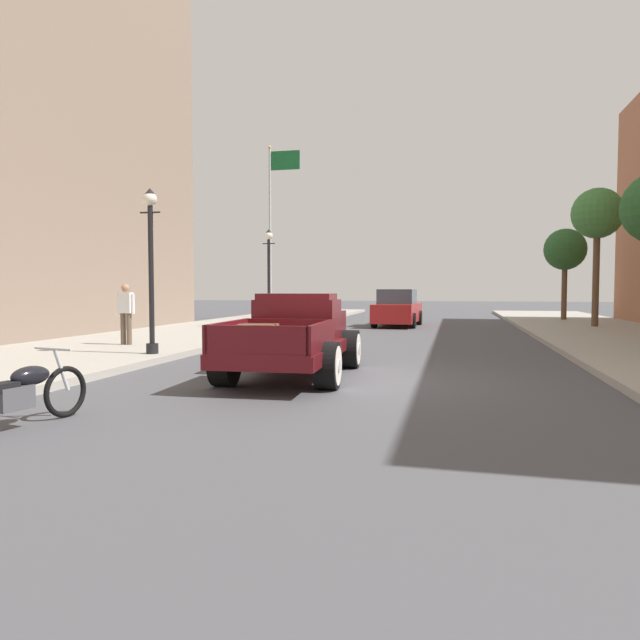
{
  "coord_description": "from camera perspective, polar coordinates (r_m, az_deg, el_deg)",
  "views": [
    {
      "loc": [
        1.85,
        -10.48,
        1.67
      ],
      "look_at": [
        -0.95,
        1.74,
        1.0
      ],
      "focal_mm": 32.8,
      "sensor_mm": 36.0,
      "label": 1
    }
  ],
  "objects": [
    {
      "name": "ground_plane",
      "position": [
        10.77,
        2.88,
        -5.86
      ],
      "size": [
        140.0,
        140.0,
        0.0
      ],
      "primitive_type": "plane",
      "color": "#47474C"
    },
    {
      "name": "sidewalk_left",
      "position": [
        13.97,
        -27.92,
        -3.85
      ],
      "size": [
        5.5,
        64.0,
        0.15
      ],
      "primitive_type": "cube",
      "color": "#9E998E",
      "rests_on": "ground"
    },
    {
      "name": "hotrod_truck_maroon",
      "position": [
        11.4,
        -2.31,
        -1.55
      ],
      "size": [
        2.31,
        4.99,
        1.58
      ],
      "color": "#510F14",
      "rests_on": "ground"
    },
    {
      "name": "motorcycle_parked",
      "position": [
        7.84,
        -27.53,
        -6.3
      ],
      "size": [
        0.67,
        2.1,
        0.93
      ],
      "color": "black",
      "rests_on": "ground"
    },
    {
      "name": "car_background_red",
      "position": [
        26.2,
        7.57,
        1.06
      ],
      "size": [
        2.02,
        4.37,
        1.65
      ],
      "color": "#AD1E1E",
      "rests_on": "ground"
    },
    {
      "name": "pedestrian_sidewalk_left",
      "position": [
        16.73,
        -18.42,
        0.9
      ],
      "size": [
        0.53,
        0.22,
        1.65
      ],
      "color": "brown",
      "rests_on": "sidewalk_left"
    },
    {
      "name": "street_lamp_near",
      "position": [
        14.22,
        -16.17,
        5.82
      ],
      "size": [
        0.5,
        0.32,
        3.85
      ],
      "color": "black",
      "rests_on": "sidewalk_left"
    },
    {
      "name": "street_lamp_far",
      "position": [
        23.07,
        -5.01,
        4.83
      ],
      "size": [
        0.5,
        0.32,
        3.85
      ],
      "color": "black",
      "rests_on": "sidewalk_left"
    },
    {
      "name": "flagpole",
      "position": [
        31.95,
        -4.5,
        10.43
      ],
      "size": [
        1.74,
        0.16,
        9.16
      ],
      "color": "#B2B2B7",
      "rests_on": "sidewalk_left"
    },
    {
      "name": "street_tree_third",
      "position": [
        26.3,
        25.44,
        9.22
      ],
      "size": [
        2.02,
        2.02,
        5.57
      ],
      "color": "brown",
      "rests_on": "sidewalk_right"
    },
    {
      "name": "street_tree_farthest",
      "position": [
        31.38,
        22.8,
        6.3
      ],
      "size": [
        2.03,
        2.03,
        4.48
      ],
      "color": "brown",
      "rests_on": "sidewalk_right"
    }
  ]
}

